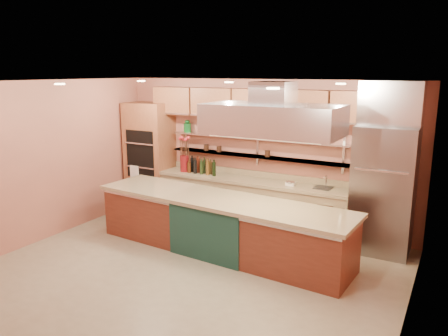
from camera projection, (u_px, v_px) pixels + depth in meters
The scene contains 21 objects.
floor at pixel (191, 271), 6.60m from camera, with size 6.00×5.00×0.02m, color gray.
ceiling at pixel (188, 82), 5.99m from camera, with size 6.00×5.00×0.02m, color black.
wall_back at pixel (261, 153), 8.43m from camera, with size 6.00×0.04×2.80m, color #B56A55.
wall_front at pixel (45, 237), 4.16m from camera, with size 6.00×0.04×2.80m, color #B56A55.
wall_left at pixel (47, 160), 7.71m from camera, with size 0.04×5.00×2.80m, color #B56A55.
wall_right at pixel (414, 213), 4.88m from camera, with size 0.04×5.00×2.80m, color #B56A55.
oven_stack at pixel (150, 157), 9.37m from camera, with size 0.95×0.64×2.30m, color #9B5938.
refrigerator at pixel (383, 190), 7.09m from camera, with size 0.95×0.72×2.10m, color gray.
back_counter at pixel (251, 203), 8.40m from camera, with size 3.84×0.64×0.93m, color #9F855F.
wall_shelf_lower at pixel (255, 156), 8.35m from camera, with size 3.60×0.26×0.03m, color silver.
wall_shelf_upper at pixel (256, 138), 8.28m from camera, with size 3.60×0.26×0.03m, color silver.
upper_cabinets at pixel (257, 104), 8.07m from camera, with size 4.60×0.36×0.55m, color #9B5938.
range_hood at pixel (273, 120), 6.40m from camera, with size 2.00×1.00×0.45m, color silver.
ceiling_downlights at pixel (195, 84), 6.17m from camera, with size 4.00×2.80×0.02m, color #FFE5A5.
island at pixel (220, 225), 7.22m from camera, with size 4.40×0.96×0.92m, color maroon.
flower_vase at pixel (185, 164), 8.92m from camera, with size 0.19×0.19×0.33m, color maroon.
oil_bottle_cluster at pixel (200, 167), 8.76m from camera, with size 0.85×0.24×0.27m, color black.
kitchen_scale at pixel (290, 183), 7.87m from camera, with size 0.16×0.12×0.09m, color silver.
bar_faucet at pixel (326, 182), 7.64m from camera, with size 0.03×0.03×0.23m, color silver.
copper_kettle at pixel (204, 130), 8.80m from camera, with size 0.18×0.18×0.14m, color #C5442D.
green_canister at pixel (235, 132), 8.46m from camera, with size 0.13×0.13×0.16m, color #104D1C.
Camera 1 is at (3.39, -5.10, 2.95)m, focal length 35.00 mm.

